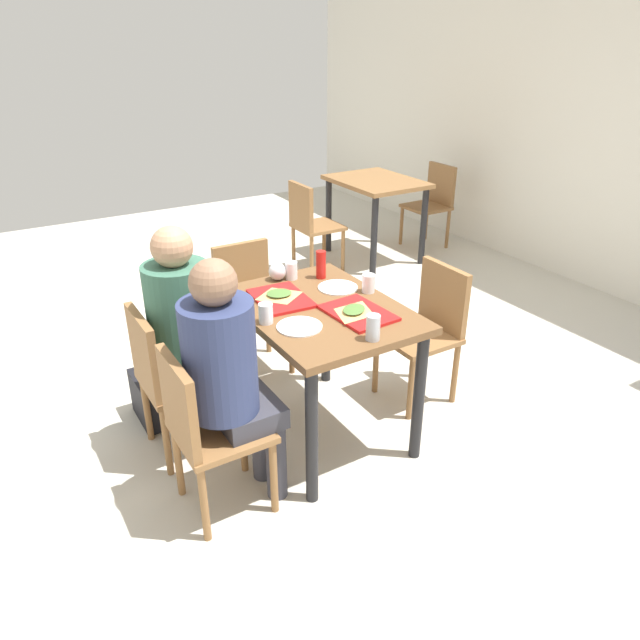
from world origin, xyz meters
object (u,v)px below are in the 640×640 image
tray_red_near (281,298)px  chair_left_end (249,298)px  tray_red_far (358,313)px  plastic_cup_a (368,283)px  chair_near_right (203,425)px  background_chair_far (433,200)px  paper_plate_center (338,288)px  pizza_slice_a (279,294)px  background_table (376,193)px  chair_far_side (429,323)px  person_in_red (188,324)px  chair_near_left (166,374)px  condiment_bottle (321,265)px  main_table (320,327)px  foil_bundle (277,272)px  person_in_brown_jacket (228,369)px  background_chair_near (310,221)px  pizza_slice_b (354,310)px  soda_can (373,328)px  paper_plate_near_edge (299,327)px  plastic_cup_b (266,313)px  plastic_cup_c (291,270)px  handbag (151,398)px

tray_red_near → chair_left_end: bearing=169.5°
tray_red_far → plastic_cup_a: bearing=134.5°
chair_near_right → background_chair_far: same height
tray_red_far → paper_plate_center: 0.34m
pizza_slice_a → background_table: 2.89m
chair_far_side → person_in_red: size_ratio=0.67×
chair_near_left → tray_red_near: size_ratio=2.32×
person_in_red → tray_red_far: person_in_red is taller
plastic_cup_a → background_table: (-2.16, 1.63, -0.19)m
chair_far_side → condiment_bottle: 0.75m
main_table → foil_bundle: size_ratio=10.21×
person_in_brown_jacket → paper_plate_center: size_ratio=5.65×
background_chair_near → foil_bundle: bearing=-35.3°
chair_near_left → tray_red_far: chair_near_left is taller
background_chair_far → tray_red_far: bearing=-47.4°
paper_plate_center → person_in_red: bearing=-97.0°
pizza_slice_a → pizza_slice_b: (0.37, 0.22, 0.00)m
background_chair_near → main_table: bearing=-29.2°
main_table → background_chair_far: background_chair_far is taller
chair_near_left → main_table: bearing=71.5°
chair_left_end → tray_red_near: (0.72, -0.13, 0.30)m
person_in_brown_jacket → chair_far_side: bearing=100.4°
main_table → person_in_brown_jacket: size_ratio=0.82×
condiment_bottle → person_in_red: bearing=-84.7°
soda_can → chair_near_right: bearing=-102.9°
paper_plate_near_edge → foil_bundle: 0.62m
pizza_slice_b → condiment_bottle: size_ratio=1.59×
person_in_red → background_chair_near: person_in_red is taller
person_in_red → soda_can: (0.69, 0.64, 0.11)m
chair_near_right → pizza_slice_b: chair_near_right is taller
tray_red_near → pizza_slice_a: 0.02m
pizza_slice_a → background_chair_near: bearing=145.8°
chair_left_end → plastic_cup_b: size_ratio=8.34×
chair_near_right → tray_red_far: size_ratio=2.32×
plastic_cup_c → condiment_bottle: 0.17m
tray_red_far → handbag: bearing=-131.3°
soda_can → condiment_bottle: bearing=166.1°
person_in_red → condiment_bottle: 0.84m
tray_red_near → background_chair_near: size_ratio=0.43×
person_in_brown_jacket → main_table: bearing=112.3°
pizza_slice_a → background_table: pizza_slice_a is taller
tray_red_far → person_in_red: bearing=-120.5°
main_table → person_in_brown_jacket: person_in_brown_jacket is taller
chair_far_side → tray_red_near: bearing=-101.3°
tray_red_far → plastic_cup_c: plastic_cup_c is taller
person_in_brown_jacket → background_table: 3.55m
chair_near_right → tray_red_near: bearing=124.6°
paper_plate_near_edge → background_chair_near: 2.76m
plastic_cup_b → soda_can: 0.53m
paper_plate_center → soda_can: soda_can is taller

